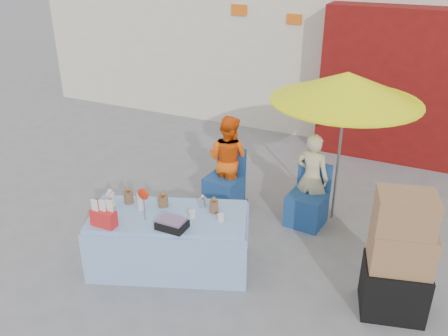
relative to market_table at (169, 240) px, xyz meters
The scene contains 9 objects.
ground 0.43m from the market_table, 90.59° to the left, with size 80.00×80.00×0.00m, color slate.
market_table is the anchor object (origin of this frame).
chair_left 1.62m from the market_table, 91.70° to the left, with size 0.52×0.51×0.85m.
chair_right 2.02m from the market_table, 53.35° to the left, with size 0.52×0.51×0.85m.
vendor_orange 1.78m from the market_table, 91.62° to the left, with size 0.65×0.51×1.34m, color #FF5B0D.
vendor_beige 2.14m from the market_table, 55.55° to the left, with size 0.46×0.30×1.27m, color beige.
umbrella 2.86m from the market_table, 51.70° to the left, with size 1.90×1.90×2.09m.
box_stack 2.54m from the market_table, ahead, with size 0.74×0.66×1.40m.
tarp_bundle 0.85m from the market_table, 141.13° to the left, with size 0.63×0.51×0.28m, color yellow.
Camera 1 is at (2.59, -4.17, 3.53)m, focal length 38.00 mm.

